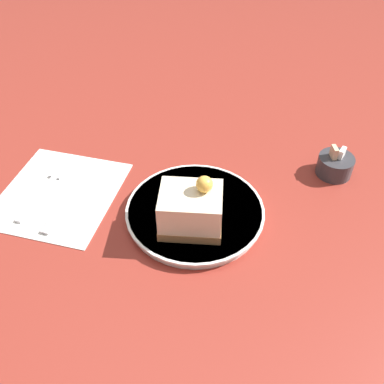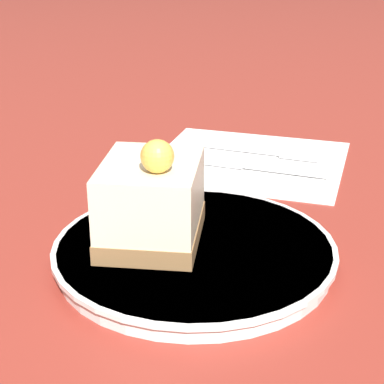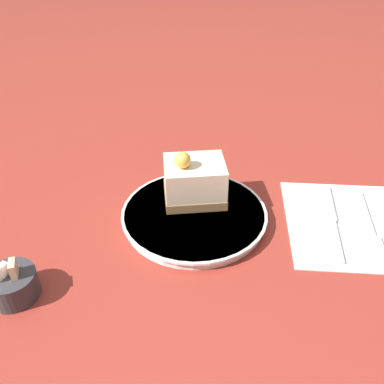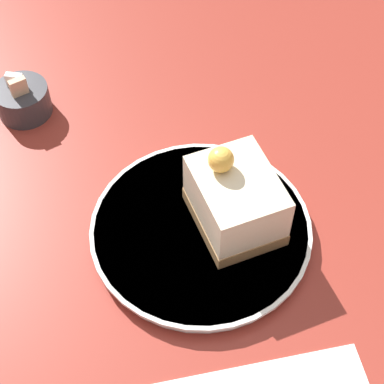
{
  "view_description": "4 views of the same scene",
  "coord_description": "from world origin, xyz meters",
  "px_view_note": "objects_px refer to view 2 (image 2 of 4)",
  "views": [
    {
      "loc": [
        0.09,
        -0.5,
        0.52
      ],
      "look_at": [
        -0.01,
        -0.01,
        0.05
      ],
      "focal_mm": 40.0,
      "sensor_mm": 36.0,
      "label": 1
    },
    {
      "loc": [
        0.45,
        0.1,
        0.26
      ],
      "look_at": [
        0.0,
        -0.01,
        0.06
      ],
      "focal_mm": 60.0,
      "sensor_mm": 36.0,
      "label": 2
    },
    {
      "loc": [
        -0.01,
        0.52,
        0.44
      ],
      "look_at": [
        0.0,
        -0.0,
        0.06
      ],
      "focal_mm": 40.0,
      "sensor_mm": 36.0,
      "label": 3
    },
    {
      "loc": [
        -0.36,
        0.09,
        0.57
      ],
      "look_at": [
        0.01,
        -0.01,
        0.06
      ],
      "focal_mm": 60.0,
      "sensor_mm": 36.0,
      "label": 4
    }
  ],
  "objects_px": {
    "cake_slice": "(150,202)",
    "knife": "(229,164)",
    "plate": "(195,251)",
    "fork": "(266,152)"
  },
  "relations": [
    {
      "from": "cake_slice",
      "to": "plate",
      "type": "bearing_deg",
      "value": 91.11
    },
    {
      "from": "cake_slice",
      "to": "knife",
      "type": "xyz_separation_m",
      "value": [
        -0.22,
        0.02,
        -0.05
      ]
    },
    {
      "from": "cake_slice",
      "to": "fork",
      "type": "distance_m",
      "value": 0.29
    },
    {
      "from": "fork",
      "to": "knife",
      "type": "xyz_separation_m",
      "value": [
        0.05,
        -0.04,
        0.0
      ]
    },
    {
      "from": "knife",
      "to": "plate",
      "type": "bearing_deg",
      "value": 9.9
    },
    {
      "from": "plate",
      "to": "knife",
      "type": "distance_m",
      "value": 0.22
    },
    {
      "from": "plate",
      "to": "cake_slice",
      "type": "height_order",
      "value": "cake_slice"
    },
    {
      "from": "plate",
      "to": "cake_slice",
      "type": "bearing_deg",
      "value": -81.89
    },
    {
      "from": "plate",
      "to": "knife",
      "type": "xyz_separation_m",
      "value": [
        -0.22,
        -0.01,
        -0.0
      ]
    },
    {
      "from": "plate",
      "to": "knife",
      "type": "bearing_deg",
      "value": -176.43
    }
  ]
}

